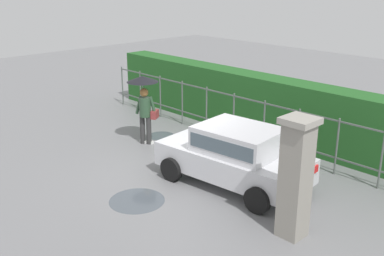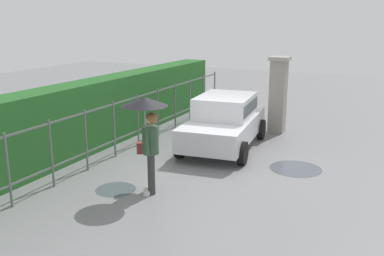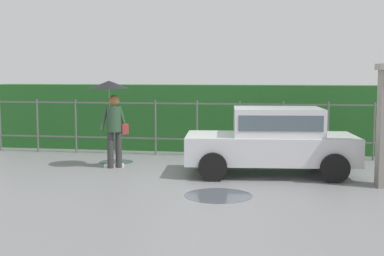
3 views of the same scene
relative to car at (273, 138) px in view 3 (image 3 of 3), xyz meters
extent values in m
plane|color=slate|center=(-1.51, -0.36, -0.80)|extent=(40.00, 40.00, 0.00)
cube|color=silver|center=(-0.06, -0.01, -0.22)|extent=(3.85, 2.00, 0.60)
cube|color=silver|center=(0.09, 0.01, 0.38)|extent=(2.03, 1.62, 0.60)
cube|color=#4C5B66|center=(0.09, 0.01, 0.40)|extent=(1.89, 1.63, 0.33)
cylinder|color=black|center=(-1.22, -0.97, -0.50)|extent=(0.62, 0.24, 0.60)
cylinder|color=black|center=(-1.39, 0.70, -0.50)|extent=(0.62, 0.24, 0.60)
cylinder|color=black|center=(1.27, -0.72, -0.50)|extent=(0.62, 0.24, 0.60)
cylinder|color=black|center=(1.10, 0.96, -0.50)|extent=(0.62, 0.24, 0.60)
cube|color=red|center=(1.85, -0.37, -0.07)|extent=(0.08, 0.21, 0.16)
cube|color=red|center=(1.74, 0.73, -0.07)|extent=(0.08, 0.21, 0.16)
cylinder|color=#333333|center=(-3.80, 0.15, -0.37)|extent=(0.15, 0.15, 0.86)
cylinder|color=#333333|center=(-3.63, 0.25, -0.37)|extent=(0.15, 0.15, 0.86)
cube|color=white|center=(-3.83, 0.20, -0.76)|extent=(0.26, 0.10, 0.08)
cube|color=white|center=(-3.66, 0.30, -0.76)|extent=(0.26, 0.10, 0.08)
cylinder|color=#2D4C33|center=(-3.71, 0.20, 0.35)|extent=(0.34, 0.34, 0.58)
sphere|color=#DBAD89|center=(-3.71, 0.20, 0.78)|extent=(0.22, 0.22, 0.22)
sphere|color=olive|center=(-3.70, 0.17, 0.80)|extent=(0.25, 0.25, 0.25)
cylinder|color=#2D4C33|center=(-3.94, 0.15, 0.37)|extent=(0.24, 0.20, 0.56)
cylinder|color=#2D4C33|center=(-3.57, 0.38, 0.37)|extent=(0.24, 0.20, 0.56)
cylinder|color=#B2B2B7|center=(-3.83, 0.24, 0.69)|extent=(0.02, 0.02, 0.77)
cone|color=black|center=(-3.83, 0.24, 1.17)|extent=(0.93, 0.93, 0.18)
cube|color=maroon|center=(-3.56, 0.44, 0.11)|extent=(0.32, 0.37, 0.24)
cylinder|color=#59605B|center=(-7.80, 2.29, -0.05)|extent=(0.05, 0.05, 1.50)
cylinder|color=#59605B|center=(-6.65, 2.29, -0.05)|extent=(0.05, 0.05, 1.50)
cylinder|color=#59605B|center=(-5.51, 2.29, -0.05)|extent=(0.05, 0.05, 1.50)
cylinder|color=#59605B|center=(-4.36, 2.29, -0.05)|extent=(0.05, 0.05, 1.50)
cylinder|color=#59605B|center=(-3.21, 2.29, -0.05)|extent=(0.05, 0.05, 1.50)
cylinder|color=#59605B|center=(-2.06, 2.29, -0.05)|extent=(0.05, 0.05, 1.50)
cylinder|color=#59605B|center=(-0.91, 2.29, -0.05)|extent=(0.05, 0.05, 1.50)
cylinder|color=#59605B|center=(0.24, 2.29, -0.05)|extent=(0.05, 0.05, 1.50)
cylinder|color=#59605B|center=(1.39, 2.29, -0.05)|extent=(0.05, 0.05, 1.50)
cylinder|color=#59605B|center=(2.54, 2.29, -0.05)|extent=(0.05, 0.05, 1.50)
cube|color=#59605B|center=(-1.49, 2.29, 0.62)|extent=(12.64, 0.03, 0.04)
cube|color=#59605B|center=(-1.49, 2.29, -0.35)|extent=(12.64, 0.03, 0.04)
cube|color=#235B23|center=(-1.49, 3.37, 0.15)|extent=(13.64, 0.90, 1.90)
cylinder|color=#4C545B|center=(-0.95, -2.25, -0.80)|extent=(1.26, 1.26, 0.00)
cylinder|color=#4C545B|center=(-3.92, 0.97, -0.80)|extent=(0.87, 0.87, 0.00)
camera|label=1|loc=(6.58, -7.74, 4.05)|focal=42.60mm
camera|label=2|loc=(-10.90, -4.15, 2.76)|focal=39.71mm
camera|label=3|loc=(0.10, -11.63, 1.43)|focal=49.06mm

